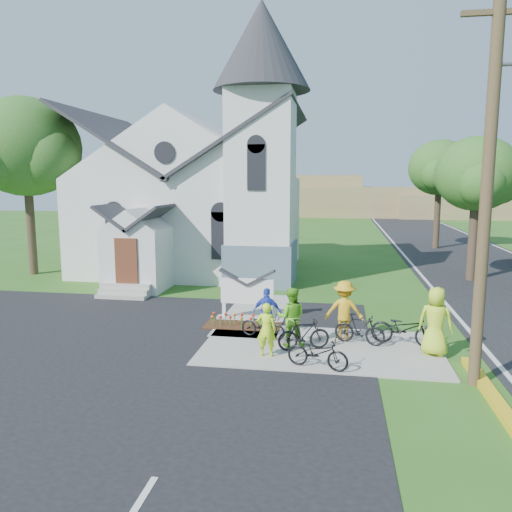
% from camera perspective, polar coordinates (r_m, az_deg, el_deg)
% --- Properties ---
extents(ground, '(120.00, 120.00, 0.00)m').
position_cam_1_polar(ground, '(14.81, 1.38, -10.87)').
color(ground, '#2B5F1B').
rests_on(ground, ground).
extents(parking_lot, '(20.00, 16.00, 0.02)m').
position_cam_1_polar(parking_lot, '(15.62, -26.64, -10.73)').
color(parking_lot, black).
rests_on(parking_lot, ground).
extents(road, '(8.00, 90.00, 0.02)m').
position_cam_1_polar(road, '(30.34, 24.68, -1.49)').
color(road, black).
rests_on(road, ground).
extents(sidewalk, '(7.00, 4.00, 0.05)m').
position_cam_1_polar(sidewalk, '(15.15, 7.37, -10.38)').
color(sidewalk, '#A09D91').
rests_on(sidewalk, ground).
extents(church, '(12.35, 12.00, 13.00)m').
position_cam_1_polar(church, '(27.33, -6.42, 9.25)').
color(church, silver).
rests_on(church, ground).
extents(church_sign, '(2.20, 0.40, 1.70)m').
position_cam_1_polar(church_sign, '(17.75, -1.01, -4.10)').
color(church_sign, '#A09D91').
rests_on(church_sign, ground).
extents(flower_bed, '(2.60, 1.10, 0.07)m').
position_cam_1_polar(flower_bed, '(17.14, -1.55, -7.99)').
color(flower_bed, '#3B2310').
rests_on(flower_bed, ground).
extents(utility_pole, '(3.45, 0.28, 10.00)m').
position_cam_1_polar(utility_pole, '(12.80, 25.35, 9.87)').
color(utility_pole, '#483624').
rests_on(utility_pole, ground).
extents(tree_lot_corner, '(5.60, 5.60, 9.15)m').
position_cam_1_polar(tree_lot_corner, '(28.70, -24.85, 11.20)').
color(tree_lot_corner, '#34271C').
rests_on(tree_lot_corner, ground).
extents(tree_road_near, '(4.00, 4.00, 7.05)m').
position_cam_1_polar(tree_road_near, '(26.64, 23.94, 8.50)').
color(tree_road_near, '#34271C').
rests_on(tree_road_near, ground).
extents(tree_road_mid, '(4.40, 4.40, 7.80)m').
position_cam_1_polar(tree_road_mid, '(38.48, 20.25, 9.40)').
color(tree_road_mid, '#34271C').
rests_on(tree_road_mid, ground).
extents(distant_hills, '(61.00, 10.00, 5.60)m').
position_cam_1_polar(distant_hills, '(70.22, 10.61, 6.28)').
color(distant_hills, olive).
rests_on(distant_hills, ground).
extents(cyclist_0, '(0.57, 0.38, 1.53)m').
position_cam_1_polar(cyclist_0, '(14.10, 1.20, -8.39)').
color(cyclist_0, '#BFF81D').
rests_on(cyclist_0, sidewalk).
extents(bike_0, '(1.61, 0.99, 0.80)m').
position_cam_1_polar(bike_0, '(15.75, 0.81, -7.94)').
color(bike_0, black).
rests_on(bike_0, sidewalk).
extents(cyclist_1, '(0.90, 0.72, 1.77)m').
position_cam_1_polar(cyclist_1, '(14.91, 4.04, -6.97)').
color(cyclist_1, '#5CB321').
rests_on(cyclist_1, sidewalk).
extents(bike_1, '(1.61, 0.98, 0.94)m').
position_cam_1_polar(bike_1, '(14.72, 5.48, -8.89)').
color(bike_1, black).
rests_on(bike_1, sidewalk).
extents(cyclist_2, '(0.92, 0.43, 1.53)m').
position_cam_1_polar(cyclist_2, '(15.91, 1.28, -6.40)').
color(cyclist_2, blue).
rests_on(cyclist_2, sidewalk).
extents(bike_2, '(1.75, 1.00, 0.87)m').
position_cam_1_polar(bike_2, '(13.40, 7.06, -10.87)').
color(bike_2, black).
rests_on(bike_2, sidewalk).
extents(cyclist_3, '(1.21, 0.72, 1.85)m').
position_cam_1_polar(cyclist_3, '(15.71, 10.05, -6.12)').
color(cyclist_3, gold).
rests_on(cyclist_3, sidewalk).
extents(bike_3, '(1.60, 0.87, 0.93)m').
position_cam_1_polar(bike_3, '(15.48, 11.75, -8.17)').
color(bike_3, black).
rests_on(bike_3, sidewalk).
extents(cyclist_4, '(1.11, 0.89, 1.96)m').
position_cam_1_polar(cyclist_4, '(14.99, 19.84, -7.02)').
color(cyclist_4, '#BDE22A').
rests_on(cyclist_4, sidewalk).
extents(bike_4, '(2.06, 1.16, 1.03)m').
position_cam_1_polar(bike_4, '(15.68, 16.56, -7.95)').
color(bike_4, black).
rests_on(bike_4, sidewalk).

